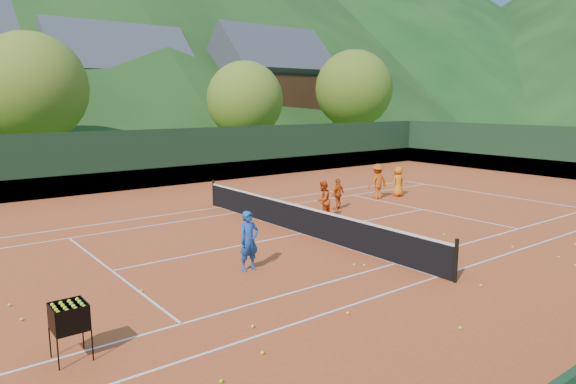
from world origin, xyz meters
TOP-DOWN VIEW (x-y plane):
  - ground at (0.00, 0.00)m, footprint 400.00×400.00m
  - clay_court at (0.00, 0.00)m, footprint 40.00×24.00m
  - coach at (-3.50, -2.14)m, footprint 0.59×0.39m
  - student_a at (1.99, 1.20)m, footprint 0.87×0.79m
  - student_b at (3.68, 2.18)m, footprint 0.80×0.46m
  - student_c at (7.92, 2.64)m, footprint 0.70×0.47m
  - student_d at (6.67, 2.78)m, footprint 1.09×0.68m
  - tennis_ball_0 at (4.96, -4.26)m, footprint 0.07×0.07m
  - tennis_ball_1 at (3.98, -5.24)m, footprint 0.07×0.07m
  - tennis_ball_2 at (-0.89, -3.78)m, footprint 0.07×0.07m
  - tennis_ball_4 at (4.03, -6.59)m, footprint 0.07×0.07m
  - tennis_ball_5 at (-6.36, -1.96)m, footprint 0.07×0.07m
  - tennis_ball_6 at (5.76, -6.29)m, footprint 0.07×0.07m
  - tennis_ball_7 at (-6.87, -6.50)m, footprint 0.07×0.07m
  - tennis_ball_8 at (-5.37, -5.13)m, footprint 0.07×0.07m
  - tennis_ball_11 at (3.62, -7.23)m, footprint 0.07×0.07m
  - tennis_ball_12 at (2.55, -2.93)m, footprint 0.07×0.07m
  - tennis_ball_13 at (-2.20, -7.64)m, footprint 0.07×0.07m
  - tennis_ball_14 at (2.27, -3.17)m, footprint 0.07×0.07m
  - tennis_ball_17 at (-3.44, -5.80)m, footprint 0.07×0.07m
  - tennis_ball_18 at (-8.97, -1.04)m, footprint 0.07×0.07m
  - tennis_ball_19 at (-8.90, -2.02)m, footprint 0.07×0.07m
  - tennis_ball_20 at (-1.05, -3.57)m, footprint 0.07×0.07m
  - tennis_ball_25 at (-5.83, -6.13)m, footprint 0.07×0.07m
  - tennis_ball_26 at (0.22, -6.55)m, footprint 0.07×0.07m
  - tennis_ball_27 at (3.54, -3.11)m, footprint 0.07×0.07m
  - court_lines at (0.00, 0.00)m, footprint 23.83×11.03m
  - tennis_net at (0.00, 0.00)m, footprint 0.10×12.07m
  - perimeter_fence at (0.00, 0.00)m, footprint 40.40×24.24m
  - ball_hopper at (-8.52, -4.27)m, footprint 0.57×0.57m
  - chalet_mid at (6.00, 34.00)m, footprint 12.65×8.82m
  - chalet_right at (20.00, 30.00)m, footprint 11.50×8.82m
  - tree_b at (-4.00, 20.00)m, footprint 6.40×6.40m
  - tree_c at (10.00, 19.00)m, footprint 5.60×5.60m
  - tree_d at (22.00, 20.00)m, footprint 6.80×6.80m

SIDE VIEW (x-z plane):
  - ground at x=0.00m, z-range 0.00..0.00m
  - clay_court at x=0.00m, z-range 0.00..0.02m
  - court_lines at x=0.00m, z-range 0.02..0.03m
  - tennis_ball_0 at x=4.96m, z-range 0.02..0.09m
  - tennis_ball_1 at x=3.98m, z-range 0.02..0.09m
  - tennis_ball_2 at x=-0.89m, z-range 0.02..0.09m
  - tennis_ball_4 at x=4.03m, z-range 0.02..0.09m
  - tennis_ball_5 at x=-6.36m, z-range 0.02..0.09m
  - tennis_ball_6 at x=5.76m, z-range 0.02..0.09m
  - tennis_ball_7 at x=-6.87m, z-range 0.02..0.09m
  - tennis_ball_8 at x=-5.37m, z-range 0.02..0.09m
  - tennis_ball_11 at x=3.62m, z-range 0.02..0.09m
  - tennis_ball_12 at x=2.55m, z-range 0.02..0.09m
  - tennis_ball_13 at x=-2.20m, z-range 0.02..0.09m
  - tennis_ball_14 at x=2.27m, z-range 0.02..0.09m
  - tennis_ball_17 at x=-3.44m, z-range 0.02..0.09m
  - tennis_ball_18 at x=-8.97m, z-range 0.02..0.09m
  - tennis_ball_19 at x=-8.90m, z-range 0.02..0.09m
  - tennis_ball_20 at x=-1.05m, z-range 0.02..0.09m
  - tennis_ball_25 at x=-5.83m, z-range 0.02..0.09m
  - tennis_ball_26 at x=0.22m, z-range 0.02..0.09m
  - tennis_ball_27 at x=3.54m, z-range 0.02..0.09m
  - tennis_net at x=0.00m, z-range -0.03..1.07m
  - student_b at x=3.68m, z-range 0.02..1.31m
  - student_c at x=7.92m, z-range 0.02..1.43m
  - student_a at x=1.99m, z-range 0.02..1.48m
  - ball_hopper at x=-8.52m, z-range 0.27..1.27m
  - coach at x=-3.50m, z-range 0.02..1.61m
  - student_d at x=6.67m, z-range 0.02..1.63m
  - perimeter_fence at x=0.00m, z-range -0.23..2.77m
  - tree_c at x=10.00m, z-range 0.87..8.22m
  - chalet_mid at x=6.00m, z-range -0.74..10.72m
  - tree_b at x=-4.00m, z-range 0.99..9.39m
  - chalet_right at x=20.00m, z-range -0.70..11.21m
  - tree_d at x=22.00m, z-range 1.06..9.98m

